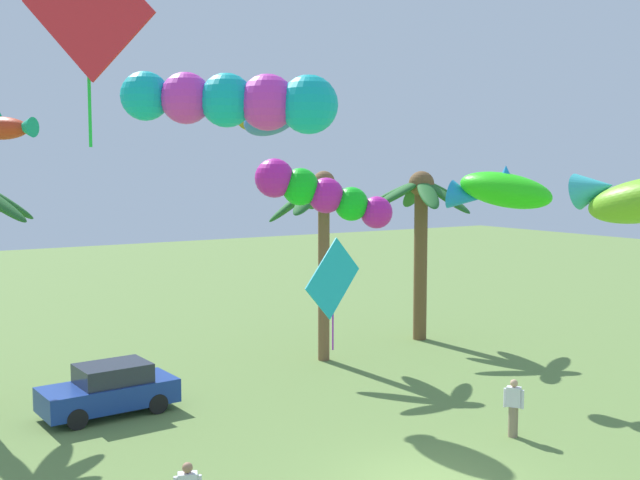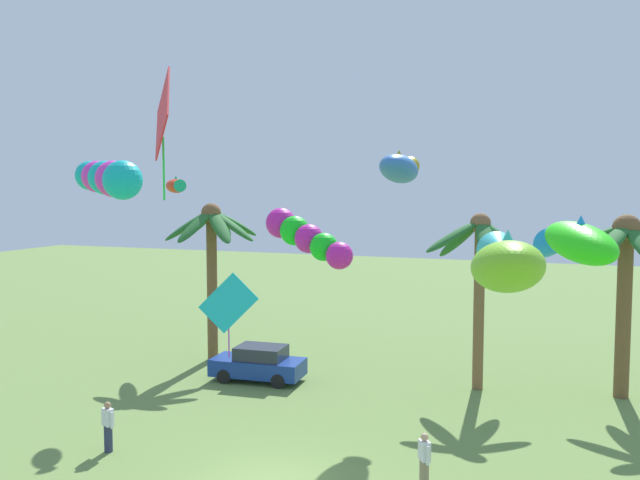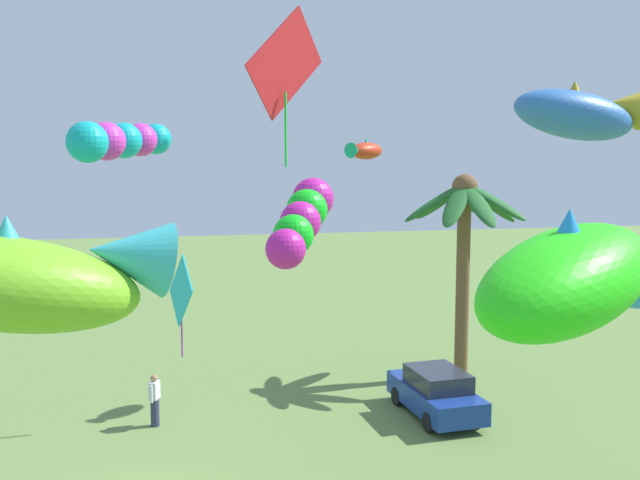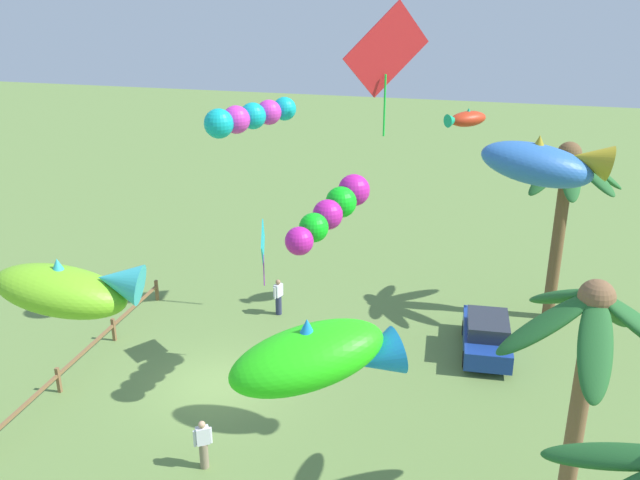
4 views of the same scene
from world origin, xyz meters
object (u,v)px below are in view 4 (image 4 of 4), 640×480
Objects in this scene: palm_tree_2 at (588,347)px; kite_diamond_0 at (263,243)px; parked_car_0 at (487,335)px; spectator_0 at (278,297)px; kite_diamond_4 at (386,52)px; kite_fish_1 at (545,163)px; kite_fish_5 at (70,289)px; kite_tube_2 at (331,211)px; spectator_1 at (203,444)px; kite_fish_7 at (466,119)px; kite_fish_3 at (317,357)px; kite_tube_6 at (249,117)px; palm_tree_0 at (566,186)px.

kite_diamond_0 is (-6.11, -9.90, -0.75)m from palm_tree_2.
parked_car_0 is 8.64m from spectator_0.
kite_diamond_0 is 8.22m from kite_diamond_4.
kite_diamond_4 reaches higher than palm_tree_2.
parked_car_0 is 1.21× the size of kite_fish_1.
spectator_0 is (-9.98, -10.64, -4.70)m from palm_tree_2.
kite_diamond_4 is (-10.50, -6.50, 5.32)m from palm_tree_2.
kite_diamond_0 is at bearing 165.85° from kite_fish_5.
kite_diamond_0 is 0.77× the size of kite_fish_1.
spectator_1 is at bearing -30.73° from kite_tube_2.
kite_tube_2 is 1.94× the size of kite_fish_7.
kite_fish_1 is (5.86, 0.87, 8.25)m from parked_car_0.
kite_fish_3 is at bearing 4.12° from kite_diamond_4.
kite_fish_7 is at bearing 153.10° from kite_tube_2.
kite_fish_3 is 0.78× the size of kite_diamond_4.
spectator_1 is 0.48× the size of kite_fish_1.
kite_tube_6 is at bearing -74.94° from kite_diamond_4.
palm_tree_0 is 10.84m from kite_tube_2.
kite_fish_1 reaches higher than palm_tree_0.
palm_tree_2 is 8.66m from kite_tube_2.
parked_car_0 is 1.17× the size of kite_tube_2.
kite_fish_3 is 2.15× the size of kite_fish_7.
kite_diamond_0 is at bearing -37.72° from kite_diamond_4.
kite_fish_1 is 11.91m from kite_tube_6.
spectator_0 is 0.33× the size of kite_diamond_4.
kite_tube_2 reaches higher than palm_tree_0.
kite_fish_5 is at bearing -2.90° from kite_tube_6.
spectator_1 is at bearing -91.18° from palm_tree_2.
spectator_0 is 15.57m from kite_fish_3.
spectator_0 reaches higher than parked_car_0.
spectator_1 is (12.23, -10.28, -4.94)m from palm_tree_0.
parked_car_0 is 2.27× the size of kite_fish_7.
kite_fish_7 is (-1.86, 7.08, 7.48)m from spectator_0.
palm_tree_0 is 2.27× the size of kite_fish_1.
spectator_0 is 8.57m from kite_tube_2.
parked_car_0 is at bearing 69.90° from kite_diamond_4.
palm_tree_0 is at bearing 178.08° from palm_tree_2.
kite_fish_3 is at bearing 49.34° from spectator_1.
spectator_0 is (2.46, -11.05, -4.94)m from palm_tree_0.
kite_fish_3 reaches higher than spectator_1.
kite_fish_1 is 0.87× the size of kite_fish_3.
spectator_0 is 0.46× the size of kite_tube_6.
spectator_0 is at bearing -169.15° from kite_diamond_0.
kite_diamond_4 is at bearing -175.88° from kite_fish_3.
kite_fish_1 is (3.09, 8.70, 4.23)m from kite_diamond_0.
kite_tube_6 reaches higher than palm_tree_2.
kite_tube_2 is at bearing 149.27° from spectator_1.
kite_tube_6 reaches higher than kite_fish_5.
palm_tree_2 is 6.62m from kite_fish_3.
kite_tube_2 is (4.14, -5.10, 5.88)m from parked_car_0.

